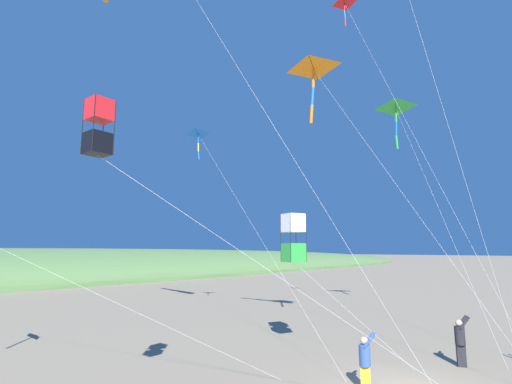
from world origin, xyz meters
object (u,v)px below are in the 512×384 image
object	(u,v)px
kite_box_checkered_midright	(99,127)
kite_delta_green_low_center	(345,5)
kite_delta_rainbow_low_near	(199,135)
person_adult_flyer	(460,338)
person_child_green_jacket	(365,359)
kite_delta_teal_far_right	(314,69)
kite_delta_long_streamer_left	(396,108)
kite_box_purple_drifting	(293,238)

from	to	relation	value
kite_box_checkered_midright	kite_delta_green_low_center	bearing A→B (deg)	96.45
kite_box_checkered_midright	kite_delta_rainbow_low_near	world-z (taller)	kite_delta_rainbow_low_near
person_adult_flyer	person_child_green_jacket	bearing A→B (deg)	-106.68
kite_delta_teal_far_right	kite_delta_long_streamer_left	xyz separation A→B (m)	(0.02, 10.17, 0.74)
kite_box_checkered_midright	kite_box_purple_drifting	xyz separation A→B (m)	(-1.24, 9.63, -2.56)
kite_box_checkered_midright	kite_box_purple_drifting	world-z (taller)	kite_box_checkered_midright
kite_delta_green_low_center	kite_box_checkered_midright	distance (m)	20.64
person_child_green_jacket	kite_box_checkered_midright	world-z (taller)	kite_box_checkered_midright
kite_box_checkered_midright	kite_box_purple_drifting	size ratio (longest dim) A/B	1.38
person_child_green_jacket	kite_delta_green_low_center	distance (m)	21.54
person_child_green_jacket	person_adult_flyer	bearing A→B (deg)	73.32
kite_box_purple_drifting	kite_delta_rainbow_low_near	size ratio (longest dim) A/B	0.41
kite_delta_green_low_center	kite_delta_long_streamer_left	distance (m)	7.83
person_adult_flyer	kite_box_purple_drifting	size ratio (longest dim) A/B	0.32
kite_delta_teal_far_right	kite_delta_rainbow_low_near	distance (m)	10.51
kite_delta_teal_far_right	kite_delta_long_streamer_left	distance (m)	10.20
person_child_green_jacket	kite_delta_rainbow_low_near	size ratio (longest dim) A/B	0.12
kite_delta_green_low_center	kite_delta_rainbow_low_near	size ratio (longest dim) A/B	1.41
kite_box_purple_drifting	kite_delta_rainbow_low_near	xyz separation A→B (m)	(-10.31, 2.55, 7.56)
kite_delta_long_streamer_left	kite_delta_teal_far_right	bearing A→B (deg)	-90.10
person_adult_flyer	kite_delta_teal_far_right	xyz separation A→B (m)	(-5.69, -1.13, 12.62)
person_adult_flyer	person_child_green_jacket	size ratio (longest dim) A/B	1.05
person_adult_flyer	kite_box_checkered_midright	world-z (taller)	kite_box_checkered_midright
person_adult_flyer	kite_delta_rainbow_low_near	bearing A→B (deg)	-178.81
kite_delta_green_low_center	kite_box_purple_drifting	bearing A→B (deg)	-84.81
person_adult_flyer	kite_delta_long_streamer_left	bearing A→B (deg)	122.09
person_adult_flyer	kite_box_purple_drifting	bearing A→B (deg)	-153.56
person_child_green_jacket	kite_delta_rainbow_low_near	world-z (taller)	kite_delta_rainbow_low_near
person_child_green_jacket	kite_box_checkered_midright	xyz separation A→B (m)	(-3.11, -7.64, 6.53)
person_child_green_jacket	kite_delta_long_streamer_left	distance (m)	19.77
person_adult_flyer	kite_box_purple_drifting	distance (m)	7.57
person_child_green_jacket	kite_box_purple_drifting	bearing A→B (deg)	155.37
kite_delta_long_streamer_left	kite_box_checkered_midright	bearing A→B (deg)	-87.07
person_child_green_jacket	kite_box_checkered_midright	size ratio (longest dim) A/B	0.22
person_child_green_jacket	kite_delta_green_low_center	bearing A→B (deg)	119.84
person_adult_flyer	kite_box_checkered_midright	bearing A→B (deg)	-110.05
kite_delta_long_streamer_left	kite_box_purple_drifting	world-z (taller)	kite_delta_long_streamer_left
kite_delta_rainbow_low_near	kite_delta_green_low_center	bearing A→B (deg)	22.77
kite_delta_green_low_center	kite_box_purple_drifting	world-z (taller)	kite_delta_green_low_center
kite_box_purple_drifting	person_adult_flyer	bearing A→B (deg)	26.44
kite_delta_teal_far_right	kite_delta_green_low_center	bearing A→B (deg)	98.38
person_adult_flyer	kite_box_purple_drifting	xyz separation A→B (m)	(-5.80, -2.89, 3.92)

